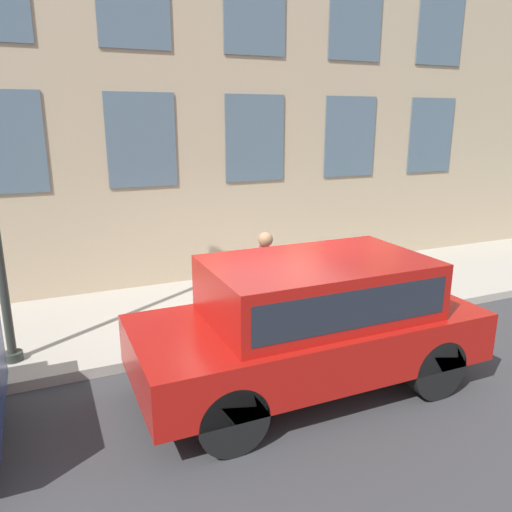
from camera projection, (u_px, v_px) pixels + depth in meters
The scene contains 6 objects.
ground_plane at pixel (268, 345), 7.74m from camera, with size 80.00×80.00×0.00m, color #38383A.
sidewalk at pixel (231, 306), 9.11m from camera, with size 3.15×60.00×0.15m.
building_facade at pixel (197, 108), 9.70m from camera, with size 0.33×40.00×7.17m.
fire_hydrant at pixel (247, 302), 7.92m from camera, with size 0.33×0.44×0.82m.
person at pixel (265, 268), 8.06m from camera, with size 0.36×0.24×1.50m.
parked_truck_red_near at pixel (312, 315), 6.27m from camera, with size 1.90×4.39×1.72m.
Camera 1 is at (-6.42, 3.02, 3.39)m, focal length 35.00 mm.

